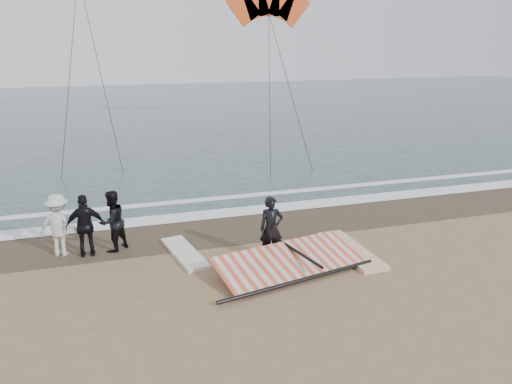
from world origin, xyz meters
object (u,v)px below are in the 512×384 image
at_px(man_main, 271,228).
at_px(board_cream, 185,253).
at_px(sail_rig, 285,262).
at_px(board_white, 351,250).

height_order(man_main, board_cream, man_main).
xyz_separation_m(man_main, sail_rig, (0.12, -0.75, -0.68)).
distance_m(board_white, sail_rig, 2.22).
bearing_deg(board_cream, man_main, -33.22).
bearing_deg(board_white, man_main, 171.75).
relative_size(board_cream, sail_rig, 0.54).
relative_size(man_main, sail_rig, 0.40).
bearing_deg(sail_rig, board_white, 11.73).
height_order(board_white, board_cream, board_white).
height_order(man_main, board_white, man_main).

